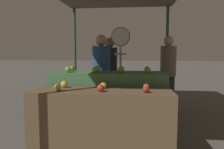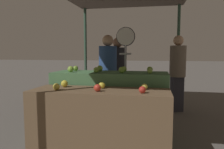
{
  "view_description": "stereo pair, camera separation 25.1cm",
  "coord_description": "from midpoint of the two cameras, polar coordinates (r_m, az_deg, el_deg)",
  "views": [
    {
      "loc": [
        0.37,
        -2.45,
        1.26
      ],
      "look_at": [
        0.09,
        0.3,
        0.98
      ],
      "focal_mm": 35.0,
      "sensor_mm": 36.0,
      "label": 1
    },
    {
      "loc": [
        0.62,
        -2.41,
        1.26
      ],
      "look_at": [
        0.09,
        0.3,
        0.98
      ],
      "focal_mm": 35.0,
      "sensor_mm": 36.0,
      "label": 2
    }
  ],
  "objects": [
    {
      "name": "display_counter_front",
      "position": [
        2.62,
        -0.36,
        -13.02
      ],
      "size": [
        1.6,
        0.55,
        0.83
      ],
      "primitive_type": "cube",
      "color": "brown",
      "rests_on": "ground_plane"
    },
    {
      "name": "display_counter_back",
      "position": [
        3.16,
        1.83,
        -8.26
      ],
      "size": [
        1.6,
        0.55,
        0.98
      ],
      "primitive_type": "cube",
      "color": "#4C7A4C",
      "rests_on": "ground_plane"
    },
    {
      "name": "apple_front_0",
      "position": [
        2.55,
        -11.63,
        -3.14
      ],
      "size": [
        0.08,
        0.08,
        0.08
      ],
      "primitive_type": "sphere",
      "color": "gold",
      "rests_on": "display_counter_front"
    },
    {
      "name": "apple_front_1",
      "position": [
        2.41,
        -0.97,
        -3.51
      ],
      "size": [
        0.08,
        0.08,
        0.08
      ],
      "primitive_type": "sphere",
      "color": "red",
      "rests_on": "display_counter_front"
    },
    {
      "name": "apple_front_2",
      "position": [
        2.35,
        10.99,
        -3.95
      ],
      "size": [
        0.08,
        0.08,
        0.08
      ],
      "primitive_type": "sphere",
      "color": "#B72D23",
      "rests_on": "display_counter_front"
    },
    {
      "name": "apple_front_3",
      "position": [
        2.75,
        -9.79,
        -2.38
      ],
      "size": [
        0.09,
        0.09,
        0.09
      ],
      "primitive_type": "sphere",
      "color": "gold",
      "rests_on": "display_counter_front"
    },
    {
      "name": "apple_front_4",
      "position": [
        2.61,
        0.08,
        -2.84
      ],
      "size": [
        0.08,
        0.08,
        0.08
      ],
      "primitive_type": "sphere",
      "color": "gold",
      "rests_on": "display_counter_front"
    },
    {
      "name": "apple_front_5",
      "position": [
        2.57,
        11.29,
        -3.16
      ],
      "size": [
        0.07,
        0.07,
        0.07
      ],
      "primitive_type": "sphere",
      "color": "gold",
      "rests_on": "display_counter_front"
    },
    {
      "name": "apple_back_0",
      "position": [
        3.11,
        -8.51,
        1.4
      ],
      "size": [
        0.09,
        0.09,
        0.09
      ],
      "primitive_type": "sphere",
      "color": "#84AD3D",
      "rests_on": "display_counter_back"
    },
    {
      "name": "apple_back_1",
      "position": [
        3.01,
        -1.77,
        1.2
      ],
      "size": [
        0.08,
        0.08,
        0.08
      ],
      "primitive_type": "sphere",
      "color": "#84AD3D",
      "rests_on": "display_counter_back"
    },
    {
      "name": "apple_back_2",
      "position": [
        2.95,
        5.01,
        1.18
      ],
      "size": [
        0.09,
        0.09,
        0.09
      ],
      "primitive_type": "sphere",
      "color": "#7AA338",
      "rests_on": "display_counter_back"
    },
    {
      "name": "apple_back_3",
      "position": [
        2.93,
        12.28,
        0.9
      ],
      "size": [
        0.07,
        0.07,
        0.07
      ],
      "primitive_type": "sphere",
      "color": "#8EB247",
      "rests_on": "display_counter_back"
    },
    {
      "name": "apple_back_4",
      "position": [
        3.31,
        -7.36,
        1.61
      ],
      "size": [
        0.08,
        0.08,
        0.08
      ],
      "primitive_type": "sphere",
      "color": "#7AA338",
      "rests_on": "display_counter_back"
    },
    {
      "name": "apple_back_5",
      "position": [
        3.22,
        -0.96,
        1.62
      ],
      "size": [
        0.09,
        0.09,
        0.09
      ],
      "primitive_type": "sphere",
      "color": "#84AD3D",
      "rests_on": "display_counter_back"
    },
    {
      "name": "apple_back_6",
      "position": [
        3.16,
        5.45,
        1.43
      ],
      "size": [
        0.08,
        0.08,
        0.08
      ],
      "primitive_type": "sphere",
      "color": "#7AA338",
      "rests_on": "display_counter_back"
    },
    {
      "name": "apple_back_7",
      "position": [
        3.13,
        12.14,
        1.31
      ],
      "size": [
        0.08,
        0.08,
        0.08
      ],
      "primitive_type": "sphere",
      "color": "#7AA338",
      "rests_on": "display_counter_back"
    },
    {
      "name": "produce_scale",
      "position": [
        3.68,
        5.52,
        5.47
      ],
      "size": [
        0.32,
        0.2,
        1.68
      ],
      "color": "#99999E",
      "rests_on": "ground_plane"
    },
    {
      "name": "person_vendor_at_scale",
      "position": [
        4.1,
        0.66,
        0.99
      ],
      "size": [
        0.43,
        0.43,
        1.58
      ],
      "rotation": [
        0.0,
        0.0,
        2.8
      ],
      "color": "#2D2D38",
      "rests_on": "ground_plane"
    },
    {
      "name": "person_customer_left",
      "position": [
        4.65,
        3.04,
        1.47
      ],
      "size": [
        0.41,
        0.41,
        1.56
      ],
      "rotation": [
        0.0,
        0.0,
        2.81
      ],
      "color": "#2D2D38",
      "rests_on": "ground_plane"
    },
    {
      "name": "person_customer_right",
      "position": [
        4.82,
        18.21,
        1.62
      ],
      "size": [
        0.44,
        0.44,
        1.61
      ],
      "rotation": [
        0.0,
        0.0,
        3.55
      ],
      "color": "#2D2D38",
      "rests_on": "ground_plane"
    }
  ]
}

